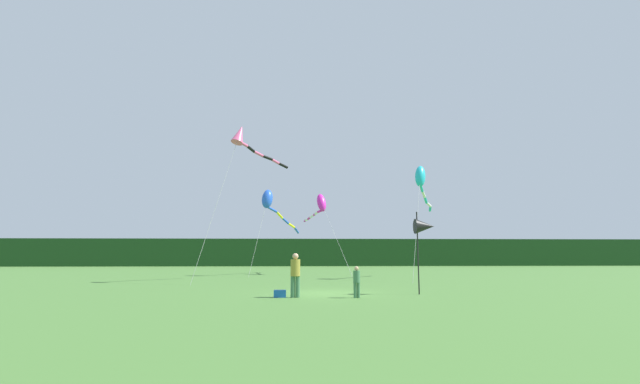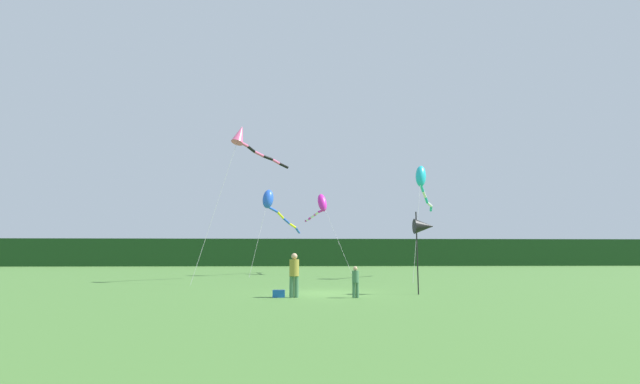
{
  "view_description": "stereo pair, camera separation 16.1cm",
  "coord_description": "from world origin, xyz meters",
  "px_view_note": "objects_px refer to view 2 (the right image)",
  "views": [
    {
      "loc": [
        -1.35,
        -20.29,
        1.82
      ],
      "look_at": [
        0.0,
        6.0,
        5.61
      ],
      "focal_mm": 24.05,
      "sensor_mm": 36.0,
      "label": 1
    },
    {
      "loc": [
        -1.19,
        -20.3,
        1.82
      ],
      "look_at": [
        0.0,
        6.0,
        5.61
      ],
      "focal_mm": 24.05,
      "sensor_mm": 36.0,
      "label": 2
    }
  ],
  "objects_px": {
    "person_child": "(355,280)",
    "kite_rainbow": "(244,139)",
    "kite_magenta": "(321,205)",
    "kite_cyan": "(422,180)",
    "kite_blue": "(271,203)",
    "banner_flag_pole": "(424,227)",
    "cooler_box": "(279,294)",
    "person_adult": "(294,273)"
  },
  "relations": [
    {
      "from": "banner_flag_pole",
      "to": "kite_cyan",
      "type": "height_order",
      "value": "kite_cyan"
    },
    {
      "from": "cooler_box",
      "to": "banner_flag_pole",
      "type": "relative_size",
      "value": 0.14
    },
    {
      "from": "kite_magenta",
      "to": "kite_rainbow",
      "type": "distance_m",
      "value": 11.8
    },
    {
      "from": "person_child",
      "to": "kite_blue",
      "type": "relative_size",
      "value": 0.15
    },
    {
      "from": "person_child",
      "to": "kite_rainbow",
      "type": "height_order",
      "value": "kite_rainbow"
    },
    {
      "from": "kite_magenta",
      "to": "kite_cyan",
      "type": "distance_m",
      "value": 10.12
    },
    {
      "from": "kite_blue",
      "to": "kite_cyan",
      "type": "height_order",
      "value": "kite_cyan"
    },
    {
      "from": "person_child",
      "to": "kite_magenta",
      "type": "relative_size",
      "value": 0.15
    },
    {
      "from": "person_adult",
      "to": "cooler_box",
      "type": "height_order",
      "value": "person_adult"
    },
    {
      "from": "person_child",
      "to": "kite_blue",
      "type": "distance_m",
      "value": 20.0
    },
    {
      "from": "kite_magenta",
      "to": "kite_blue",
      "type": "height_order",
      "value": "kite_blue"
    },
    {
      "from": "person_adult",
      "to": "kite_rainbow",
      "type": "distance_m",
      "value": 13.7
    },
    {
      "from": "person_child",
      "to": "person_adult",
      "type": "bearing_deg",
      "value": 173.77
    },
    {
      "from": "kite_blue",
      "to": "person_adult",
      "type": "bearing_deg",
      "value": -82.94
    },
    {
      "from": "kite_magenta",
      "to": "kite_rainbow",
      "type": "xyz_separation_m",
      "value": [
        -5.68,
        -9.78,
        3.37
      ]
    },
    {
      "from": "kite_cyan",
      "to": "cooler_box",
      "type": "bearing_deg",
      "value": -127.89
    },
    {
      "from": "person_child",
      "to": "kite_magenta",
      "type": "height_order",
      "value": "kite_magenta"
    },
    {
      "from": "person_child",
      "to": "kite_blue",
      "type": "xyz_separation_m",
      "value": [
        -4.83,
        18.64,
        5.42
      ]
    },
    {
      "from": "kite_blue",
      "to": "kite_rainbow",
      "type": "height_order",
      "value": "kite_rainbow"
    },
    {
      "from": "kite_magenta",
      "to": "kite_cyan",
      "type": "xyz_separation_m",
      "value": [
        7.24,
        -6.98,
        1.11
      ]
    },
    {
      "from": "person_adult",
      "to": "person_child",
      "type": "xyz_separation_m",
      "value": [
        2.56,
        -0.28,
        -0.3
      ]
    },
    {
      "from": "kite_magenta",
      "to": "cooler_box",
      "type": "bearing_deg",
      "value": -97.83
    },
    {
      "from": "banner_flag_pole",
      "to": "kite_magenta",
      "type": "height_order",
      "value": "kite_magenta"
    },
    {
      "from": "person_child",
      "to": "kite_rainbow",
      "type": "bearing_deg",
      "value": 120.65
    },
    {
      "from": "cooler_box",
      "to": "kite_rainbow",
      "type": "height_order",
      "value": "kite_rainbow"
    },
    {
      "from": "kite_rainbow",
      "to": "banner_flag_pole",
      "type": "bearing_deg",
      "value": -43.39
    },
    {
      "from": "person_child",
      "to": "banner_flag_pole",
      "type": "xyz_separation_m",
      "value": [
        3.36,
        1.39,
        2.31
      ]
    },
    {
      "from": "cooler_box",
      "to": "kite_blue",
      "type": "relative_size",
      "value": 0.06
    },
    {
      "from": "kite_rainbow",
      "to": "kite_cyan",
      "type": "relative_size",
      "value": 1.2
    },
    {
      "from": "person_adult",
      "to": "kite_rainbow",
      "type": "height_order",
      "value": "kite_rainbow"
    },
    {
      "from": "person_child",
      "to": "kite_cyan",
      "type": "distance_m",
      "value": 16.21
    },
    {
      "from": "cooler_box",
      "to": "banner_flag_pole",
      "type": "xyz_separation_m",
      "value": [
        6.56,
        1.01,
        2.88
      ]
    },
    {
      "from": "kite_magenta",
      "to": "kite_cyan",
      "type": "bearing_deg",
      "value": -43.97
    },
    {
      "from": "person_adult",
      "to": "kite_blue",
      "type": "height_order",
      "value": "kite_blue"
    },
    {
      "from": "person_child",
      "to": "kite_rainbow",
      "type": "xyz_separation_m",
      "value": [
        -6.15,
        10.39,
        8.83
      ]
    },
    {
      "from": "kite_magenta",
      "to": "kite_rainbow",
      "type": "relative_size",
      "value": 0.81
    },
    {
      "from": "person_adult",
      "to": "kite_rainbow",
      "type": "bearing_deg",
      "value": 109.57
    },
    {
      "from": "kite_blue",
      "to": "kite_cyan",
      "type": "relative_size",
      "value": 1.02
    },
    {
      "from": "cooler_box",
      "to": "kite_rainbow",
      "type": "bearing_deg",
      "value": 106.45
    },
    {
      "from": "kite_magenta",
      "to": "banner_flag_pole",
      "type": "bearing_deg",
      "value": -78.44
    },
    {
      "from": "person_adult",
      "to": "kite_blue",
      "type": "relative_size",
      "value": 0.21
    },
    {
      "from": "person_adult",
      "to": "kite_magenta",
      "type": "xyz_separation_m",
      "value": [
        2.08,
        19.88,
        5.16
      ]
    }
  ]
}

